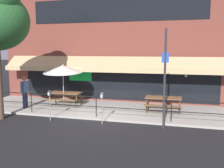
% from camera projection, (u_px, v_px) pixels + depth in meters
% --- Properties ---
extents(ground_plane, '(120.00, 120.00, 0.00)m').
position_uv_depth(ground_plane, '(94.00, 120.00, 11.55)').
color(ground_plane, black).
extents(patio_deck, '(15.00, 4.00, 0.10)m').
position_uv_depth(patio_deck, '(106.00, 109.00, 13.46)').
color(patio_deck, '#ADA89E').
rests_on(patio_deck, ground).
extents(restaurant_building, '(15.00, 1.60, 7.95)m').
position_uv_depth(restaurant_building, '(116.00, 38.00, 15.06)').
color(restaurant_building, brown).
rests_on(restaurant_building, ground).
extents(patio_railing, '(13.84, 0.04, 0.97)m').
position_uv_depth(patio_railing, '(96.00, 102.00, 11.73)').
color(patio_railing, black).
rests_on(patio_railing, patio_deck).
extents(picnic_table_left, '(1.80, 1.42, 0.76)m').
position_uv_depth(picnic_table_left, '(65.00, 95.00, 14.05)').
color(picnic_table_left, brown).
rests_on(picnic_table_left, patio_deck).
extents(picnic_table_centre, '(1.80, 1.42, 0.76)m').
position_uv_depth(picnic_table_centre, '(163.00, 100.00, 12.62)').
color(picnic_table_centre, brown).
rests_on(picnic_table_centre, patio_deck).
extents(patio_umbrella_left, '(2.14, 2.14, 2.38)m').
position_uv_depth(patio_umbrella_left, '(63.00, 69.00, 13.66)').
color(patio_umbrella_left, '#B7B2A8').
rests_on(patio_umbrella_left, patio_deck).
extents(pedestrian_walking, '(0.28, 0.62, 1.71)m').
position_uv_depth(pedestrian_walking, '(25.00, 90.00, 13.53)').
color(pedestrian_walking, navy).
rests_on(pedestrian_walking, patio_deck).
extents(parking_meter_near, '(0.15, 0.16, 1.42)m').
position_uv_depth(parking_meter_near, '(50.00, 96.00, 11.35)').
color(parking_meter_near, gray).
rests_on(parking_meter_near, ground).
extents(parking_meter_far, '(0.15, 0.16, 1.42)m').
position_uv_depth(parking_meter_far, '(102.00, 98.00, 10.79)').
color(parking_meter_far, gray).
rests_on(parking_meter_far, ground).
extents(street_sign_pole, '(0.28, 0.09, 4.07)m').
position_uv_depth(street_sign_pole, '(165.00, 78.00, 10.04)').
color(street_sign_pole, '#2D2D33').
rests_on(street_sign_pole, ground).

